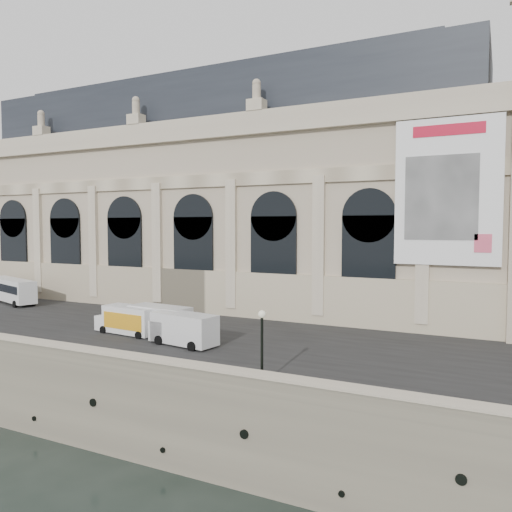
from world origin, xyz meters
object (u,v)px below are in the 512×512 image
Objects in this scene: box_truck at (128,320)px; lamp_right at (262,348)px; bus_left at (11,290)px; van_c at (157,320)px; van_b at (181,329)px.

lamp_right reaches higher than box_truck.
van_c is (28.49, -6.86, -0.39)m from bus_left.
box_truck is 1.42× the size of lamp_right.
van_b is 12.46m from lamp_right.
van_b is 0.94× the size of box_truck.
lamp_right reaches higher than bus_left.
bus_left is 1.73× the size of van_b.
bus_left is at bearing 163.44° from box_truck.
van_b is at bearing -15.33° from bus_left.
van_b is (32.56, -8.92, -0.41)m from bus_left.
bus_left reaches higher than van_c.
van_c is (-4.07, 2.06, 0.02)m from van_b.
van_c is at bearing 153.13° from van_b.
van_c is at bearing -13.54° from bus_left.
van_c is 2.82m from box_truck.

